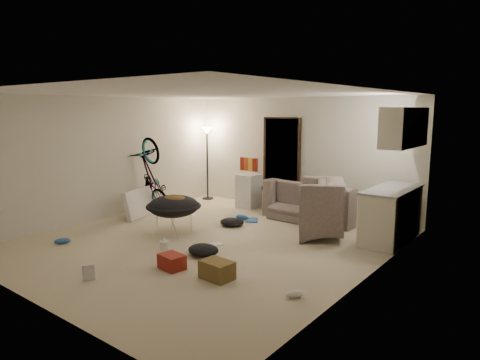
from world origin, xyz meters
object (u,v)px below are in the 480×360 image
Objects in this scene: floor_lamp at (207,147)px; bicycle at (152,193)px; saucer_chair at (174,211)px; drink_case_b at (172,262)px; juicer at (164,245)px; kitchen_counter at (391,216)px; tv_box at (139,203)px; drink_case_a at (217,270)px; armchair at (343,216)px; mini_fridge at (248,191)px; sofa at (312,206)px.

floor_lamp is 2.08m from bicycle.
drink_case_b is (1.26, -1.24, -0.31)m from saucer_chair.
drink_case_b is 1.65× the size of juicer.
kitchen_counter is 3.83m from saucer_chair.
tv_box is 2.12× the size of drink_case_a.
saucer_chair is at bearing 96.44° from armchair.
tv_box is 4.12× the size of juicer.
mini_fridge is 0.85× the size of tv_box.
mini_fridge is at bearing 171.00° from kitchen_counter.
mini_fridge is at bearing 41.86° from tv_box.
bicycle reaches higher than kitchen_counter.
sofa is 5.47× the size of drink_case_b.
floor_lamp is at bearing 134.30° from drink_case_b.
juicer is at bearing -119.85° from bicycle.
drink_case_b is at bearing -54.01° from floor_lamp.
juicer is (-1.95, -2.44, -0.28)m from armchair.
kitchen_counter is at bearing 0.89° from tv_box.
armchair is 2.87m from mini_fridge.
floor_lamp is at bearing 174.59° from mini_fridge.
drink_case_b is at bearing -121.60° from kitchen_counter.
armchair is 2.86m from drink_case_a.
floor_lamp is 2.48m from tv_box.
juicer is at bearing -134.28° from kitchen_counter.
floor_lamp is at bearing 10.00° from bicycle.
sofa is at bearing 94.54° from drink_case_b.
bicycle reaches higher than drink_case_b.
drink_case_a is (2.00, -1.12, -0.30)m from saucer_chair.
tv_box is at bearing 157.38° from drink_case_b.
saucer_chair is 1.80m from drink_case_b.
kitchen_counter is at bearing -7.66° from floor_lamp.
drink_case_b is (2.73, -1.64, -0.19)m from tv_box.
kitchen_counter is 0.76× the size of sofa.
mini_fridge reaches higher than drink_case_a.
kitchen_counter is 1.51× the size of saucer_chair.
saucer_chair is (0.21, -2.56, 0.04)m from mini_fridge.
armchair is at bearing -70.13° from bicycle.
sofa is 3.62m from tv_box.
kitchen_counter is 3.87m from juicer.
mini_fridge reaches higher than drink_case_b.
drink_case_a is (-1.26, -3.13, -0.32)m from kitchen_counter.
floor_lamp reaches higher than kitchen_counter.
bicycle is 2.57m from juicer.
tv_box is at bearing 165.01° from saucer_chair.
juicer is (-0.94, -3.21, -0.20)m from sofa.
bicycle is at bearing -86.97° from floor_lamp.
tv_box is (0.10, -2.26, -1.01)m from floor_lamp.
tv_box is (-3.99, -1.29, -0.08)m from armchair.
kitchen_counter reaches higher than armchair.
floor_lamp is 3.25m from sofa.
armchair reaches higher than juicer.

